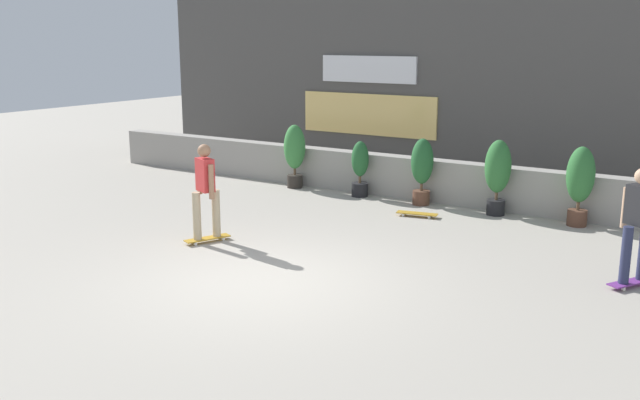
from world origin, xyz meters
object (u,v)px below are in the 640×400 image
(skater_far_right, at_px, (206,188))
(skateboard_near_camera, at_px, (417,214))
(potted_plant_2, at_px, (422,167))
(skater_foreground, at_px, (638,222))
(potted_plant_3, at_px, (498,172))
(potted_plant_1, at_px, (360,167))
(potted_plant_0, at_px, (295,151))
(potted_plant_4, at_px, (580,180))

(skater_far_right, xyz_separation_m, skateboard_near_camera, (2.31, 3.53, -0.88))
(potted_plant_2, bearing_deg, skater_foreground, -32.93)
(potted_plant_3, bearing_deg, skater_far_right, -128.23)
(potted_plant_1, bearing_deg, potted_plant_3, -0.00)
(potted_plant_0, distance_m, skater_far_right, 4.68)
(potted_plant_4, relative_size, skater_foreground, 0.88)
(potted_plant_1, relative_size, potted_plant_3, 0.82)
(skateboard_near_camera, bearing_deg, potted_plant_2, 110.29)
(potted_plant_2, xyz_separation_m, potted_plant_4, (3.16, 0.00, 0.07))
(skater_far_right, height_order, skateboard_near_camera, skater_far_right)
(potted_plant_1, distance_m, skateboard_near_camera, 2.16)
(potted_plant_2, distance_m, skater_foreground, 5.47)
(potted_plant_1, relative_size, skater_foreground, 0.72)
(potted_plant_2, bearing_deg, potted_plant_0, 180.00)
(potted_plant_3, bearing_deg, potted_plant_1, 180.00)
(potted_plant_0, height_order, skater_far_right, skater_far_right)
(potted_plant_3, xyz_separation_m, skater_far_right, (-3.55, -4.51, 0.07))
(potted_plant_3, distance_m, skater_far_right, 5.74)
(potted_plant_3, relative_size, skater_foreground, 0.88)
(potted_plant_0, relative_size, potted_plant_4, 0.99)
(potted_plant_0, xyz_separation_m, potted_plant_2, (3.21, -0.00, -0.05))
(potted_plant_0, xyz_separation_m, skater_foreground, (7.80, -2.97, 0.09))
(potted_plant_0, relative_size, skater_far_right, 0.87)
(potted_plant_2, height_order, skater_far_right, skater_far_right)
(potted_plant_1, xyz_separation_m, skateboard_near_camera, (1.84, -0.98, -0.60))
(skater_foreground, relative_size, skateboard_near_camera, 2.06)
(potted_plant_4, relative_size, skater_far_right, 0.88)
(potted_plant_1, distance_m, potted_plant_2, 1.48)
(potted_plant_2, bearing_deg, skateboard_near_camera, -69.71)
(skateboard_near_camera, bearing_deg, potted_plant_3, 38.23)
(potted_plant_2, relative_size, skater_foreground, 0.82)
(potted_plant_3, height_order, skater_foreground, skater_foreground)
(potted_plant_3, xyz_separation_m, skateboard_near_camera, (-1.24, -0.98, -0.81))
(skater_far_right, bearing_deg, skateboard_near_camera, 56.81)
(potted_plant_1, bearing_deg, skater_far_right, -95.98)
(potted_plant_3, bearing_deg, skater_foreground, -44.90)
(potted_plant_0, bearing_deg, potted_plant_2, -0.00)
(potted_plant_0, xyz_separation_m, skater_far_right, (1.26, -4.51, 0.09))
(potted_plant_1, height_order, skateboard_near_camera, potted_plant_1)
(potted_plant_0, height_order, potted_plant_3, potted_plant_3)
(potted_plant_1, xyz_separation_m, potted_plant_4, (4.64, -0.00, 0.21))
(potted_plant_4, xyz_separation_m, skater_far_right, (-5.11, -4.51, 0.07))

